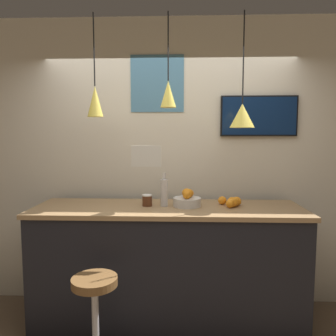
# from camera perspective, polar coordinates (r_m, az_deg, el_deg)

# --- Properties ---
(back_wall) EXTENTS (8.00, 0.06, 2.90)m
(back_wall) POSITION_cam_1_polar(r_m,az_deg,el_deg) (3.37, 0.31, 0.87)
(back_wall) COLOR beige
(back_wall) RESTS_ON ground_plane
(service_counter) EXTENTS (2.41, 0.72, 1.10)m
(service_counter) POSITION_cam_1_polar(r_m,az_deg,el_deg) (3.12, 0.00, -16.59)
(service_counter) COLOR black
(service_counter) RESTS_ON ground_plane
(bar_stool) EXTENTS (0.41, 0.41, 0.72)m
(bar_stool) POSITION_cam_1_polar(r_m,az_deg,el_deg) (2.64, -12.56, -23.42)
(bar_stool) COLOR #B7B7BC
(bar_stool) RESTS_ON ground_plane
(fruit_bowl) EXTENTS (0.25, 0.25, 0.16)m
(fruit_bowl) POSITION_cam_1_polar(r_m,az_deg,el_deg) (2.97, 3.38, -5.44)
(fruit_bowl) COLOR beige
(fruit_bowl) RESTS_ON service_counter
(orange_pile) EXTENTS (0.20, 0.21, 0.09)m
(orange_pile) POSITION_cam_1_polar(r_m,az_deg,el_deg) (3.02, 11.02, -5.85)
(orange_pile) COLOR orange
(orange_pile) RESTS_ON service_counter
(juice_bottle) EXTENTS (0.07, 0.07, 0.30)m
(juice_bottle) POSITION_cam_1_polar(r_m,az_deg,el_deg) (2.96, -0.68, -4.20)
(juice_bottle) COLOR silver
(juice_bottle) RESTS_ON service_counter
(spread_jar) EXTENTS (0.09, 0.09, 0.10)m
(spread_jar) POSITION_cam_1_polar(r_m,az_deg,el_deg) (2.99, -3.65, -5.64)
(spread_jar) COLOR #562D19
(spread_jar) RESTS_ON service_counter
(pendant_lamp_left) EXTENTS (0.14, 0.14, 0.90)m
(pendant_lamp_left) POSITION_cam_1_polar(r_m,az_deg,el_deg) (3.05, -12.58, 11.35)
(pendant_lamp_left) COLOR black
(pendant_lamp_middle) EXTENTS (0.14, 0.14, 0.82)m
(pendant_lamp_middle) POSITION_cam_1_polar(r_m,az_deg,el_deg) (2.96, 0.03, 12.85)
(pendant_lamp_middle) COLOR black
(pendant_lamp_right) EXTENTS (0.22, 0.22, 1.00)m
(pendant_lamp_right) POSITION_cam_1_polar(r_m,az_deg,el_deg) (2.99, 12.80, 8.98)
(pendant_lamp_right) COLOR black
(mounted_tv) EXTENTS (0.75, 0.04, 0.40)m
(mounted_tv) POSITION_cam_1_polar(r_m,az_deg,el_deg) (3.40, 15.54, 8.72)
(mounted_tv) COLOR black
(hanging_menu_board) EXTENTS (0.24, 0.01, 0.17)m
(hanging_menu_board) POSITION_cam_1_polar(r_m,az_deg,el_deg) (2.63, -3.82, 2.08)
(hanging_menu_board) COLOR silver
(wall_poster) EXTENTS (0.53, 0.01, 0.56)m
(wall_poster) POSITION_cam_1_polar(r_m,az_deg,el_deg) (3.37, -1.89, 14.48)
(wall_poster) COLOR teal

